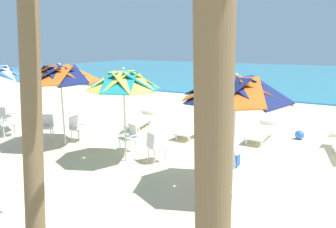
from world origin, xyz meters
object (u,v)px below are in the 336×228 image
(plastic_chair_2, at_px, (129,136))
(palm_tree_0, at_px, (27,45))
(plastic_chair_0, at_px, (226,163))
(beach_umbrella_1, at_px, (124,82))
(plastic_chair_1, at_px, (155,145))
(sun_lounger_2, at_px, (194,128))
(beach_umbrella_2, at_px, (60,75))
(plastic_chair_5, at_px, (6,123))
(plastic_chair_6, at_px, (3,116))
(sun_lounger_1, at_px, (261,131))
(palm_tree_2, at_px, (214,35))
(cooler_box, at_px, (230,158))
(beach_umbrella_0, at_px, (236,90))
(sun_lounger_3, at_px, (141,120))
(plastic_chair_3, at_px, (77,127))
(plastic_chair_4, at_px, (47,125))
(beach_ball, at_px, (300,135))

(plastic_chair_2, distance_m, palm_tree_0, 5.52)
(plastic_chair_0, xyz_separation_m, beach_umbrella_1, (-2.96, 0.00, 1.78))
(plastic_chair_1, distance_m, sun_lounger_2, 3.05)
(beach_umbrella_1, bearing_deg, beach_umbrella_2, 175.40)
(plastic_chair_5, xyz_separation_m, sun_lounger_2, (5.88, 3.47, -0.22))
(beach_umbrella_2, distance_m, plastic_chair_6, 4.25)
(beach_umbrella_2, height_order, plastic_chair_5, beach_umbrella_2)
(plastic_chair_2, xyz_separation_m, sun_lounger_1, (3.28, 3.32, -0.22))
(plastic_chair_2, distance_m, sun_lounger_1, 4.67)
(palm_tree_2, bearing_deg, plastic_chair_2, 132.47)
(plastic_chair_1, relative_size, cooler_box, 1.73)
(beach_umbrella_0, relative_size, plastic_chair_2, 3.09)
(plastic_chair_1, height_order, plastic_chair_6, same)
(plastic_chair_6, bearing_deg, plastic_chair_1, -1.94)
(palm_tree_0, xyz_separation_m, cooler_box, (1.54, 4.93, -3.05))
(beach_umbrella_1, height_order, plastic_chair_6, beach_umbrella_1)
(cooler_box, bearing_deg, plastic_chair_6, -176.45)
(sun_lounger_3, height_order, palm_tree_0, palm_tree_0)
(plastic_chair_5, bearing_deg, palm_tree_2, -23.89)
(plastic_chair_5, bearing_deg, beach_umbrella_0, -1.78)
(plastic_chair_3, relative_size, sun_lounger_3, 0.39)
(beach_umbrella_0, height_order, plastic_chair_5, beach_umbrella_0)
(beach_umbrella_1, height_order, plastic_chair_2, beach_umbrella_1)
(plastic_chair_2, xyz_separation_m, plastic_chair_5, (-4.87, -0.84, 0.00))
(beach_umbrella_2, bearing_deg, sun_lounger_3, 74.37)
(plastic_chair_2, relative_size, plastic_chair_3, 1.00)
(plastic_chair_2, xyz_separation_m, plastic_chair_4, (-3.33, -0.35, 0.00))
(beach_umbrella_0, height_order, plastic_chair_2, beach_umbrella_0)
(plastic_chair_5, bearing_deg, plastic_chair_6, 150.67)
(plastic_chair_3, height_order, palm_tree_0, palm_tree_0)
(plastic_chair_2, relative_size, cooler_box, 1.73)
(beach_umbrella_0, xyz_separation_m, beach_ball, (0.85, 5.06, -2.16))
(sun_lounger_2, bearing_deg, plastic_chair_0, -55.16)
(plastic_chair_0, bearing_deg, sun_lounger_2, 124.84)
(plastic_chair_3, relative_size, cooler_box, 1.73)
(beach_umbrella_0, distance_m, plastic_chair_5, 8.70)
(plastic_chair_1, bearing_deg, plastic_chair_2, 161.08)
(sun_lounger_2, bearing_deg, palm_tree_2, -64.85)
(sun_lounger_1, distance_m, sun_lounger_2, 2.37)
(plastic_chair_0, xyz_separation_m, plastic_chair_1, (-2.18, 0.33, 0.00))
(plastic_chair_0, distance_m, palm_tree_0, 5.01)
(sun_lounger_1, bearing_deg, plastic_chair_1, -119.53)
(palm_tree_0, height_order, palm_tree_2, palm_tree_2)
(plastic_chair_0, bearing_deg, sun_lounger_3, 144.44)
(beach_umbrella_2, bearing_deg, beach_umbrella_0, -5.63)
(plastic_chair_2, bearing_deg, plastic_chair_3, 179.64)
(plastic_chair_0, relative_size, sun_lounger_2, 0.40)
(plastic_chair_1, relative_size, sun_lounger_2, 0.40)
(plastic_chair_2, distance_m, plastic_chair_3, 2.24)
(plastic_chair_0, distance_m, plastic_chair_2, 3.44)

